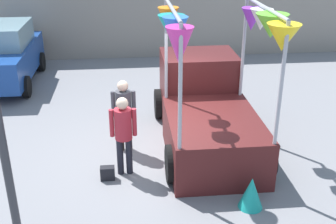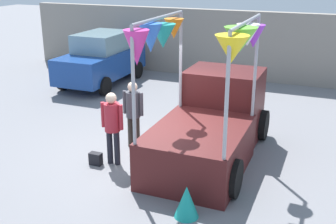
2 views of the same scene
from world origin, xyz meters
The scene contains 8 objects.
ground_plane centered at (0.00, 0.00, 0.00)m, with size 60.00×60.00×0.00m, color slate.
vendor_truck centered at (1.12, 0.73, 0.94)m, with size 2.50×4.17×3.27m.
parked_car centered at (-4.42, 5.19, 0.94)m, with size 1.88×4.00×1.88m.
person_customer centered at (-0.74, -0.58, 1.00)m, with size 0.53×0.34×1.66m.
person_vendor centered at (-0.73, 0.41, 0.99)m, with size 0.53×0.34×1.65m.
handbag centered at (-1.09, -0.78, 0.14)m, with size 0.28×0.16×0.28m, color black.
brick_boundary_wall centered at (0.00, 7.84, 1.30)m, with size 18.00×0.36×2.60m, color gray.
folded_kite_bundle_teal centered at (1.48, -1.94, 0.30)m, with size 0.44×0.44×0.60m, color teal.
Camera 2 is at (3.61, -8.03, 4.24)m, focal length 45.00 mm.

